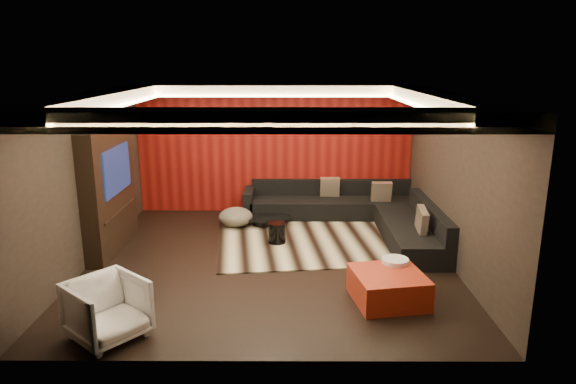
{
  "coord_description": "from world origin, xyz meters",
  "views": [
    {
      "loc": [
        0.33,
        -8.14,
        3.31
      ],
      "look_at": [
        0.3,
        0.6,
        1.05
      ],
      "focal_mm": 32.0,
      "sensor_mm": 36.0,
      "label": 1
    }
  ],
  "objects_px": {
    "drum_stool": "(277,233)",
    "orange_ottoman": "(388,287)",
    "white_side_table": "(395,274)",
    "sectional_sofa": "(359,214)",
    "coffee_table": "(263,220)",
    "armchair": "(107,310)"
  },
  "relations": [
    {
      "from": "drum_stool",
      "to": "white_side_table",
      "type": "relative_size",
      "value": 0.78
    },
    {
      "from": "drum_stool",
      "to": "white_side_table",
      "type": "xyz_separation_m",
      "value": [
        1.79,
        -1.96,
        0.03
      ]
    },
    {
      "from": "white_side_table",
      "to": "orange_ottoman",
      "type": "xyz_separation_m",
      "value": [
        -0.16,
        -0.37,
        -0.03
      ]
    },
    {
      "from": "coffee_table",
      "to": "armchair",
      "type": "xyz_separation_m",
      "value": [
        -1.65,
        -4.42,
        0.26
      ]
    },
    {
      "from": "coffee_table",
      "to": "armchair",
      "type": "bearing_deg",
      "value": -110.54
    },
    {
      "from": "coffee_table",
      "to": "white_side_table",
      "type": "height_order",
      "value": "white_side_table"
    },
    {
      "from": "drum_stool",
      "to": "sectional_sofa",
      "type": "bearing_deg",
      "value": 32.02
    },
    {
      "from": "orange_ottoman",
      "to": "white_side_table",
      "type": "bearing_deg",
      "value": 66.53
    },
    {
      "from": "white_side_table",
      "to": "sectional_sofa",
      "type": "height_order",
      "value": "sectional_sofa"
    },
    {
      "from": "orange_ottoman",
      "to": "armchair",
      "type": "bearing_deg",
      "value": -164.33
    },
    {
      "from": "orange_ottoman",
      "to": "armchair",
      "type": "relative_size",
      "value": 1.14
    },
    {
      "from": "coffee_table",
      "to": "drum_stool",
      "type": "bearing_deg",
      "value": -73.58
    },
    {
      "from": "coffee_table",
      "to": "white_side_table",
      "type": "xyz_separation_m",
      "value": [
        2.1,
        -3.04,
        0.13
      ]
    },
    {
      "from": "orange_ottoman",
      "to": "armchair",
      "type": "xyz_separation_m",
      "value": [
        -3.6,
        -1.01,
        0.17
      ]
    },
    {
      "from": "coffee_table",
      "to": "white_side_table",
      "type": "distance_m",
      "value": 3.7
    },
    {
      "from": "armchair",
      "to": "coffee_table",
      "type": "bearing_deg",
      "value": 20.53
    },
    {
      "from": "sectional_sofa",
      "to": "drum_stool",
      "type": "bearing_deg",
      "value": -147.98
    },
    {
      "from": "orange_ottoman",
      "to": "sectional_sofa",
      "type": "distance_m",
      "value": 3.36
    },
    {
      "from": "coffee_table",
      "to": "white_side_table",
      "type": "bearing_deg",
      "value": -55.28
    },
    {
      "from": "drum_stool",
      "to": "orange_ottoman",
      "type": "distance_m",
      "value": 2.84
    },
    {
      "from": "white_side_table",
      "to": "orange_ottoman",
      "type": "relative_size",
      "value": 0.52
    },
    {
      "from": "drum_stool",
      "to": "armchair",
      "type": "xyz_separation_m",
      "value": [
        -1.97,
        -3.34,
        0.17
      ]
    }
  ]
}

